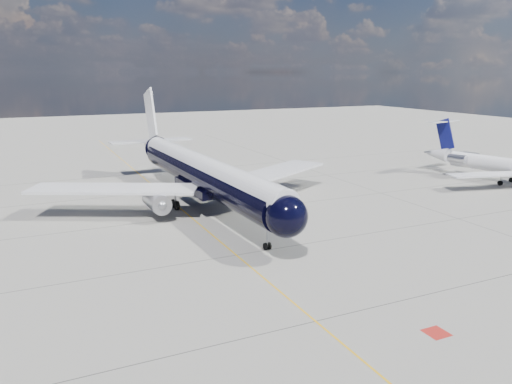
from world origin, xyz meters
The scene contains 5 objects.
ground centered at (0.00, 30.00, 0.00)m, with size 320.00×320.00×0.00m, color gray.
taxiway_centerline centered at (0.00, 25.00, 0.00)m, with size 0.16×160.00×0.01m, color #DFA30B.
red_marking centered at (6.80, -10.00, 0.00)m, with size 1.60×1.60×0.01m, color maroon.
main_airliner centered at (2.87, 29.48, 4.76)m, with size 43.64×53.09×15.35m.
regional_jet centered at (52.45, 22.49, 3.13)m, with size 24.81×28.98×9.92m.
Camera 1 is at (-18.03, -33.33, 17.76)m, focal length 35.00 mm.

